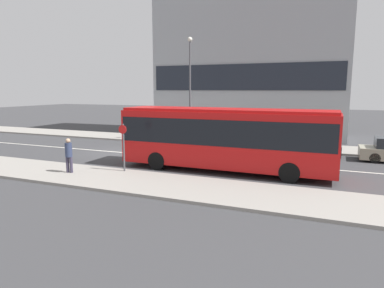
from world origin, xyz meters
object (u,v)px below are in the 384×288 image
(parked_car_0, at_px, (306,146))
(pedestrian_near_stop, at_px, (69,153))
(bus_stop_sign, at_px, (123,144))
(street_lamp, at_px, (190,80))
(city_bus, at_px, (225,135))

(parked_car_0, bearing_deg, pedestrian_near_stop, -137.50)
(parked_car_0, distance_m, bus_stop_sign, 11.72)
(bus_stop_sign, xyz_separation_m, street_lamp, (-0.73, 10.42, 3.39))
(city_bus, relative_size, bus_stop_sign, 4.60)
(parked_car_0, height_order, pedestrian_near_stop, pedestrian_near_stop)
(pedestrian_near_stop, bearing_deg, street_lamp, -106.54)
(pedestrian_near_stop, height_order, bus_stop_sign, bus_stop_sign)
(city_bus, bearing_deg, bus_stop_sign, -149.55)
(bus_stop_sign, bearing_deg, parked_car_0, 45.55)
(city_bus, xyz_separation_m, street_lamp, (-5.27, 7.92, 3.06))
(parked_car_0, height_order, street_lamp, street_lamp)
(pedestrian_near_stop, height_order, street_lamp, street_lamp)
(bus_stop_sign, bearing_deg, street_lamp, 93.98)
(parked_car_0, height_order, bus_stop_sign, bus_stop_sign)
(pedestrian_near_stop, bearing_deg, city_bus, -159.76)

